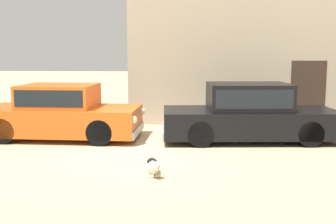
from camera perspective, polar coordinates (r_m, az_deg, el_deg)
name	(u,v)px	position (r m, az deg, el deg)	size (l,w,h in m)	color
ground_plane	(131,149)	(10.08, -5.24, -5.19)	(80.00, 80.00, 0.00)	tan
parked_sedan_nearest	(61,112)	(11.53, -14.86, -0.01)	(4.45, 1.96, 1.49)	#D15619
parked_sedan_second	(249,113)	(11.07, 11.32, -0.10)	(4.83, 2.06, 1.55)	black
stray_dog_spotted	(153,166)	(7.99, -2.17, -7.56)	(0.35, 1.05, 0.38)	beige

